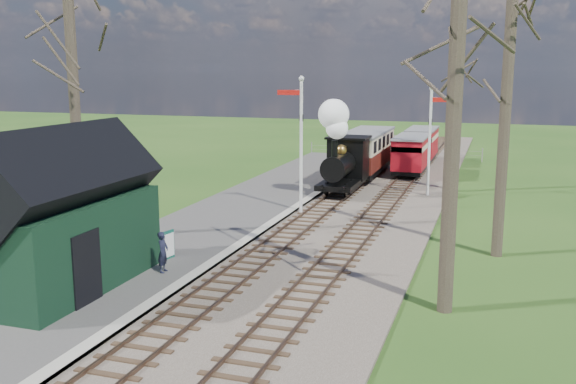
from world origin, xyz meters
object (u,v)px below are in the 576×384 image
(coach, at_px, (366,151))
(sign_board, at_px, (168,245))
(locomotive, at_px, (342,153))
(bench, at_px, (143,253))
(person, at_px, (163,252))
(station_shed, at_px, (61,218))
(red_carriage_a, at_px, (411,154))
(semaphore_far, at_px, (431,132))
(semaphore_near, at_px, (300,135))
(red_carriage_b, at_px, (422,144))

(coach, relative_size, sign_board, 8.07)
(locomotive, height_order, bench, locomotive)
(person, bearing_deg, sign_board, 16.55)
(person, bearing_deg, station_shed, 128.42)
(station_shed, relative_size, red_carriage_a, 1.35)
(semaphore_far, xyz_separation_m, bench, (-7.70, -15.24, -2.82))
(semaphore_far, relative_size, locomotive, 1.17)
(semaphore_near, relative_size, red_carriage_a, 1.33)
(red_carriage_b, distance_m, bench, 27.64)
(locomotive, xyz_separation_m, red_carriage_b, (2.61, 12.73, -0.85))
(station_shed, bearing_deg, bench, 70.60)
(semaphore_near, height_order, red_carriage_b, semaphore_near)
(semaphore_far, distance_m, sign_board, 16.47)
(sign_board, bearing_deg, bench, -132.27)
(red_carriage_b, bearing_deg, red_carriage_a, -90.00)
(station_shed, distance_m, bench, 3.40)
(sign_board, bearing_deg, locomotive, 78.63)
(semaphore_near, xyz_separation_m, sign_board, (-1.98, -8.61, -2.94))
(locomotive, relative_size, bench, 3.79)
(semaphore_near, bearing_deg, coach, 86.03)
(station_shed, xyz_separation_m, person, (2.10, 2.10, -1.41))
(locomotive, distance_m, red_carriage_a, 7.73)
(semaphore_far, bearing_deg, person, -112.46)
(semaphore_far, xyz_separation_m, red_carriage_a, (-1.77, 6.24, -1.96))
(semaphore_near, bearing_deg, person, -98.23)
(semaphore_near, distance_m, red_carriage_b, 18.20)
(semaphore_far, bearing_deg, bench, -116.80)
(semaphore_far, bearing_deg, red_carriage_b, 98.59)
(station_shed, height_order, bench, station_shed)
(sign_board, bearing_deg, person, -66.81)
(semaphore_far, xyz_separation_m, locomotive, (-4.39, -0.99, -1.11))
(locomotive, bearing_deg, sign_board, -101.37)
(red_carriage_b, relative_size, person, 3.58)
(bench, distance_m, person, 1.34)
(locomotive, height_order, sign_board, locomotive)
(coach, bearing_deg, locomotive, -90.11)
(semaphore_far, height_order, locomotive, semaphore_far)
(red_carriage_a, height_order, bench, red_carriage_a)
(semaphore_far, relative_size, person, 4.38)
(semaphore_near, distance_m, coach, 11.29)
(red_carriage_a, bearing_deg, person, -102.23)
(bench, bearing_deg, semaphore_far, 63.20)
(locomotive, height_order, red_carriage_b, locomotive)
(station_shed, height_order, coach, station_shed)
(semaphore_far, xyz_separation_m, red_carriage_b, (-1.77, 11.74, -1.96))
(semaphore_near, height_order, semaphore_far, semaphore_near)
(station_shed, bearing_deg, red_carriage_a, 74.12)
(locomotive, relative_size, sign_board, 5.04)
(semaphore_near, height_order, red_carriage_a, semaphore_near)
(red_carriage_a, xyz_separation_m, bench, (-5.93, -21.48, -0.86))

